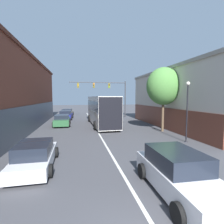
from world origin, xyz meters
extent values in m
cube|color=silver|center=(0.00, 15.60, 0.00)|extent=(0.14, 43.21, 0.01)
cube|color=#4C515B|center=(-6.55, 16.21, 1.37)|extent=(0.24, 28.86, 2.75)
cube|color=beige|center=(11.22, 16.07, 3.36)|extent=(7.43, 18.40, 6.73)
cube|color=brown|center=(7.55, 16.07, 1.18)|extent=(0.24, 18.03, 2.36)
cube|color=gray|center=(11.22, 16.07, 6.58)|extent=(7.73, 18.58, 0.30)
cube|color=silver|center=(0.98, 19.15, 1.91)|extent=(2.74, 10.70, 3.37)
cube|color=black|center=(0.98, 19.15, 2.52)|extent=(2.79, 10.49, 1.08)
cube|color=beige|center=(0.98, 19.15, 1.64)|extent=(2.78, 10.60, 0.34)
cube|color=black|center=(1.15, 13.86, 1.91)|extent=(2.36, 0.14, 3.24)
cylinder|color=black|center=(-0.36, 22.41, 0.50)|extent=(0.33, 1.01, 1.00)
cylinder|color=black|center=(2.10, 22.49, 0.50)|extent=(0.33, 1.01, 1.00)
cylinder|color=black|center=(-0.15, 15.82, 0.50)|extent=(0.33, 1.01, 1.00)
cylinder|color=black|center=(2.31, 15.90, 0.50)|extent=(0.33, 1.01, 1.00)
cube|color=silver|center=(1.59, 2.85, 0.55)|extent=(1.75, 4.58, 0.75)
cube|color=black|center=(1.59, 3.12, 1.23)|extent=(1.59, 2.39, 0.62)
cylinder|color=black|center=(0.73, 4.27, 0.32)|extent=(0.23, 0.65, 0.65)
cylinder|color=black|center=(2.49, 4.25, 0.32)|extent=(0.23, 0.65, 0.65)
cylinder|color=black|center=(0.69, 1.45, 0.32)|extent=(0.23, 0.65, 0.65)
cube|color=silver|center=(-4.07, 6.43, 0.44)|extent=(1.74, 4.33, 0.55)
cube|color=black|center=(-4.07, 6.22, 1.01)|extent=(1.56, 2.27, 0.59)
cylinder|color=black|center=(-4.95, 7.75, 0.30)|extent=(0.23, 0.60, 0.60)
cylinder|color=black|center=(-3.25, 7.78, 0.30)|extent=(0.23, 0.60, 0.60)
cylinder|color=black|center=(-4.89, 5.08, 0.30)|extent=(0.23, 0.60, 0.60)
cylinder|color=black|center=(-3.19, 5.12, 0.30)|extent=(0.23, 0.60, 0.60)
cube|color=slate|center=(-3.98, 31.89, 0.50)|extent=(2.19, 4.33, 0.66)
cube|color=black|center=(-4.00, 31.68, 1.06)|extent=(1.83, 2.33, 0.46)
cylinder|color=black|center=(-4.72, 33.27, 0.30)|extent=(0.29, 0.62, 0.60)
cylinder|color=black|center=(-2.94, 33.07, 0.30)|extent=(0.29, 0.62, 0.60)
cylinder|color=black|center=(-5.01, 30.71, 0.30)|extent=(0.29, 0.62, 0.60)
cylinder|color=black|center=(-3.23, 30.51, 0.30)|extent=(0.29, 0.62, 0.60)
cube|color=navy|center=(-3.85, 26.10, 0.49)|extent=(2.01, 4.49, 0.66)
cube|color=black|center=(-3.86, 25.88, 1.10)|extent=(1.77, 2.36, 0.57)
cylinder|color=black|center=(-4.74, 27.51, 0.28)|extent=(0.24, 0.57, 0.56)
cylinder|color=black|center=(-2.85, 27.43, 0.28)|extent=(0.24, 0.57, 0.56)
cylinder|color=black|center=(-4.85, 24.78, 0.28)|extent=(0.24, 0.57, 0.56)
cylinder|color=black|center=(-2.96, 24.70, 0.28)|extent=(0.24, 0.57, 0.56)
cube|color=#285633|center=(-3.92, 19.81, 0.53)|extent=(1.86, 4.57, 0.70)
cube|color=black|center=(-3.91, 19.58, 1.11)|extent=(1.67, 2.39, 0.46)
cylinder|color=black|center=(-4.86, 21.19, 0.34)|extent=(0.24, 0.68, 0.67)
cylinder|color=black|center=(-3.04, 21.23, 0.34)|extent=(0.24, 0.68, 0.67)
cylinder|color=black|center=(-4.80, 18.38, 0.34)|extent=(0.24, 0.68, 0.67)
cylinder|color=black|center=(-2.98, 18.42, 0.34)|extent=(0.24, 0.68, 0.67)
cylinder|color=#333338|center=(6.26, 27.21, 3.16)|extent=(0.18, 0.18, 6.32)
cylinder|color=#333338|center=(1.48, 27.21, 6.02)|extent=(9.57, 0.12, 0.12)
cube|color=#9E8419|center=(3.39, 27.21, 5.50)|extent=(0.28, 0.24, 0.80)
sphere|color=black|center=(3.39, 27.05, 5.74)|extent=(0.18, 0.18, 0.18)
sphere|color=black|center=(3.39, 27.05, 5.50)|extent=(0.18, 0.18, 0.18)
sphere|color=green|center=(3.39, 27.05, 5.25)|extent=(0.18, 0.18, 0.18)
cube|color=#9E8419|center=(0.76, 27.21, 5.50)|extent=(0.28, 0.24, 0.80)
sphere|color=red|center=(0.76, 27.05, 5.74)|extent=(0.18, 0.18, 0.18)
sphere|color=black|center=(0.76, 27.05, 5.50)|extent=(0.18, 0.18, 0.18)
sphere|color=black|center=(0.76, 27.05, 5.25)|extent=(0.18, 0.18, 0.18)
cube|color=#9E8419|center=(-1.87, 27.21, 5.50)|extent=(0.28, 0.24, 0.80)
sphere|color=black|center=(-1.87, 27.05, 5.74)|extent=(0.18, 0.18, 0.18)
sphere|color=orange|center=(-1.87, 27.05, 5.50)|extent=(0.18, 0.18, 0.18)
sphere|color=black|center=(-1.87, 27.05, 5.25)|extent=(0.18, 0.18, 0.18)
cone|color=black|center=(6.33, 9.46, 0.10)|extent=(0.26, 0.26, 0.20)
cylinder|color=black|center=(6.33, 9.46, 2.22)|extent=(0.10, 0.10, 4.45)
sphere|color=#EFE5CC|center=(6.33, 9.46, 4.55)|extent=(0.29, 0.29, 0.29)
cylinder|color=brown|center=(6.58, 13.84, 1.58)|extent=(0.25, 0.25, 3.16)
ellipsoid|color=#4C843D|center=(6.58, 13.84, 4.62)|extent=(3.45, 3.10, 3.79)
camera|label=1|loc=(-1.96, -2.61, 3.49)|focal=28.00mm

